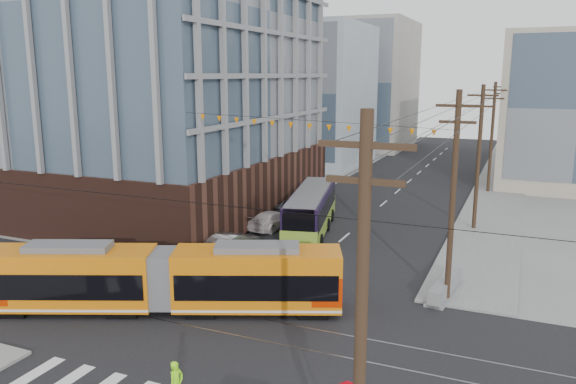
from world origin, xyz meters
name	(u,v)px	position (x,y,z in m)	size (l,w,h in m)	color
ground	(197,365)	(0.00, 0.00, 0.00)	(160.00, 160.00, 0.00)	slate
office_building	(118,44)	(-22.00, 23.00, 14.30)	(30.00, 25.00, 28.60)	#381E16
bg_bldg_nw_near	(296,95)	(-17.00, 52.00, 9.00)	(18.00, 16.00, 18.00)	#8C99A5
bg_bldg_ne_near	(574,111)	(16.00, 48.00, 8.00)	(14.00, 14.00, 16.00)	gray
bg_bldg_nw_far	(360,85)	(-14.00, 72.00, 10.00)	(16.00, 18.00, 20.00)	gray
utility_pole_near	(360,343)	(8.50, -6.00, 5.50)	(0.30, 0.30, 11.00)	black
utility_pole_far	(500,126)	(8.50, 56.00, 5.50)	(0.30, 0.30, 11.00)	black
streetcar	(164,279)	(-4.38, 4.00, 1.70)	(17.62, 2.48, 3.40)	#D26C0A
city_bus	(311,211)	(-2.83, 20.52, 1.65)	(2.52, 11.62, 3.29)	black
parked_car_silver	(231,244)	(-5.65, 13.23, 0.75)	(1.60, 4.58, 1.51)	gray
parked_car_white	(273,220)	(-5.79, 20.13, 0.70)	(1.97, 4.84, 1.40)	silver
parked_car_grey	(297,206)	(-5.87, 25.24, 0.68)	(2.25, 4.89, 1.36)	#4C5258
pedestrian	(176,384)	(0.87, -2.70, 0.85)	(0.62, 0.41, 1.70)	#8FFB16
jersey_barrier	(445,287)	(8.30, 11.76, 0.45)	(1.00, 4.46, 0.89)	#565560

